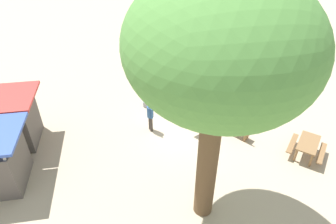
{
  "coord_description": "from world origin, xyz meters",
  "views": [
    {
      "loc": [
        -11.69,
        2.92,
        9.37
      ],
      "look_at": [
        0.28,
        0.94,
        0.8
      ],
      "focal_mm": 31.76,
      "sensor_mm": 36.0,
      "label": 1
    }
  ],
  "objects_px": {
    "shade_tree_main": "(220,49)",
    "feed_bucket": "(146,104)",
    "picnic_table_far": "(230,74)",
    "elephant": "(191,105)",
    "person_handler": "(150,115)",
    "picnic_table_near": "(308,146)",
    "wooden_bench": "(237,128)",
    "market_stall_red": "(14,122)"
  },
  "relations": [
    {
      "from": "shade_tree_main",
      "to": "feed_bucket",
      "type": "height_order",
      "value": "shade_tree_main"
    },
    {
      "from": "person_handler",
      "to": "wooden_bench",
      "type": "bearing_deg",
      "value": -31.82
    },
    {
      "from": "wooden_bench",
      "to": "person_handler",
      "type": "bearing_deg",
      "value": -144.32
    },
    {
      "from": "picnic_table_near",
      "to": "shade_tree_main",
      "type": "bearing_deg",
      "value": 152.34
    },
    {
      "from": "market_stall_red",
      "to": "elephant",
      "type": "bearing_deg",
      "value": -88.75
    },
    {
      "from": "market_stall_red",
      "to": "feed_bucket",
      "type": "relative_size",
      "value": 7.0
    },
    {
      "from": "market_stall_red",
      "to": "picnic_table_far",
      "type": "bearing_deg",
      "value": -71.97
    },
    {
      "from": "elephant",
      "to": "picnic_table_far",
      "type": "relative_size",
      "value": 1.19
    },
    {
      "from": "elephant",
      "to": "feed_bucket",
      "type": "distance_m",
      "value": 2.91
    },
    {
      "from": "elephant",
      "to": "wooden_bench",
      "type": "height_order",
      "value": "elephant"
    },
    {
      "from": "elephant",
      "to": "picnic_table_near",
      "type": "xyz_separation_m",
      "value": [
        -3.32,
        -4.56,
        -0.43
      ]
    },
    {
      "from": "person_handler",
      "to": "shade_tree_main",
      "type": "xyz_separation_m",
      "value": [
        -5.01,
        -1.35,
        5.44
      ]
    },
    {
      "from": "picnic_table_near",
      "to": "picnic_table_far",
      "type": "bearing_deg",
      "value": 50.61
    },
    {
      "from": "person_handler",
      "to": "shade_tree_main",
      "type": "relative_size",
      "value": 0.19
    },
    {
      "from": "elephant",
      "to": "picnic_table_far",
      "type": "bearing_deg",
      "value": 109.55
    },
    {
      "from": "shade_tree_main",
      "to": "picnic_table_near",
      "type": "bearing_deg",
      "value": -68.9
    },
    {
      "from": "person_handler",
      "to": "picnic_table_far",
      "type": "height_order",
      "value": "person_handler"
    },
    {
      "from": "picnic_table_far",
      "to": "feed_bucket",
      "type": "xyz_separation_m",
      "value": [
        -1.85,
        5.52,
        -0.43
      ]
    },
    {
      "from": "person_handler",
      "to": "shade_tree_main",
      "type": "bearing_deg",
      "value": -90.83
    },
    {
      "from": "shade_tree_main",
      "to": "market_stall_red",
      "type": "xyz_separation_m",
      "value": [
        5.18,
        7.64,
        -5.25
      ]
    },
    {
      "from": "person_handler",
      "to": "feed_bucket",
      "type": "height_order",
      "value": "person_handler"
    },
    {
      "from": "shade_tree_main",
      "to": "picnic_table_near",
      "type": "distance_m",
      "value": 8.11
    },
    {
      "from": "person_handler",
      "to": "wooden_bench",
      "type": "height_order",
      "value": "person_handler"
    },
    {
      "from": "elephant",
      "to": "shade_tree_main",
      "type": "xyz_separation_m",
      "value": [
        -5.36,
        0.74,
        5.36
      ]
    },
    {
      "from": "wooden_bench",
      "to": "picnic_table_near",
      "type": "bearing_deg",
      "value": 16.68
    },
    {
      "from": "shade_tree_main",
      "to": "feed_bucket",
      "type": "relative_size",
      "value": 23.3
    },
    {
      "from": "shade_tree_main",
      "to": "market_stall_red",
      "type": "relative_size",
      "value": 3.33
    },
    {
      "from": "shade_tree_main",
      "to": "picnic_table_far",
      "type": "relative_size",
      "value": 4.45
    },
    {
      "from": "person_handler",
      "to": "picnic_table_near",
      "type": "height_order",
      "value": "person_handler"
    },
    {
      "from": "picnic_table_near",
      "to": "elephant",
      "type": "bearing_deg",
      "value": 95.18
    },
    {
      "from": "wooden_bench",
      "to": "picnic_table_far",
      "type": "distance_m",
      "value": 5.36
    },
    {
      "from": "person_handler",
      "to": "feed_bucket",
      "type": "bearing_deg",
      "value": 74.55
    },
    {
      "from": "picnic_table_near",
      "to": "market_stall_red",
      "type": "bearing_deg",
      "value": 117.6
    },
    {
      "from": "person_handler",
      "to": "market_stall_red",
      "type": "xyz_separation_m",
      "value": [
        0.17,
        6.28,
        0.19
      ]
    },
    {
      "from": "elephant",
      "to": "wooden_bench",
      "type": "bearing_deg",
      "value": 25.0
    },
    {
      "from": "picnic_table_near",
      "to": "picnic_table_far",
      "type": "distance_m",
      "value": 7.07
    },
    {
      "from": "person_handler",
      "to": "feed_bucket",
      "type": "distance_m",
      "value": 2.3
    },
    {
      "from": "feed_bucket",
      "to": "wooden_bench",
      "type": "bearing_deg",
      "value": -129.17
    },
    {
      "from": "shade_tree_main",
      "to": "elephant",
      "type": "bearing_deg",
      "value": -7.82
    },
    {
      "from": "picnic_table_near",
      "to": "feed_bucket",
      "type": "bearing_deg",
      "value": 93.7
    },
    {
      "from": "elephant",
      "to": "feed_bucket",
      "type": "bearing_deg",
      "value": -157.96
    },
    {
      "from": "wooden_bench",
      "to": "market_stall_red",
      "type": "height_order",
      "value": "market_stall_red"
    }
  ]
}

